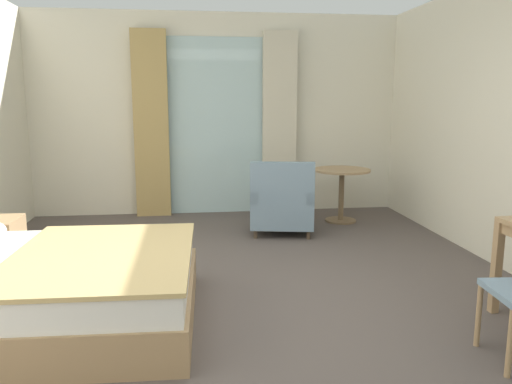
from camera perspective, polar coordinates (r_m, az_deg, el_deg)
name	(u,v)px	position (r m, az deg, el deg)	size (l,w,h in m)	color
ground	(246,323)	(3.90, -1.13, -14.60)	(5.74, 7.93, 0.10)	#564C47
wall_back	(217,115)	(7.24, -4.36, 8.68)	(5.34, 0.12, 2.78)	silver
balcony_glass_door	(216,127)	(7.16, -4.53, 7.32)	(1.33, 0.02, 2.44)	silver
curtain_panel_left	(151,125)	(7.07, -11.73, 7.42)	(0.47, 0.10, 2.52)	tan
curtain_panel_right	(279,124)	(7.16, 2.66, 7.66)	(0.47, 0.10, 2.52)	beige
bed	(50,287)	(3.96, -22.24, -9.92)	(2.02, 1.76, 0.96)	tan
armchair_by_window	(282,205)	(6.07, 2.99, -1.48)	(0.85, 0.81, 0.90)	gray
round_cafe_table	(342,182)	(6.74, 9.63, 1.08)	(0.74, 0.74, 0.70)	tan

